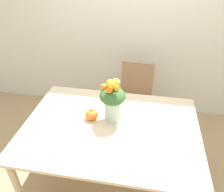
% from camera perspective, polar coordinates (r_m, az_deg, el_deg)
% --- Properties ---
extents(ground_plane, '(12.00, 12.00, 0.00)m').
position_cam_1_polar(ground_plane, '(2.45, -0.31, -21.49)').
color(ground_plane, tan).
extents(wall_back, '(8.00, 0.06, 2.70)m').
position_cam_1_polar(wall_back, '(2.86, 4.94, 20.34)').
color(wall_back, silver).
rests_on(wall_back, ground_plane).
extents(dining_table, '(1.48, 1.06, 0.78)m').
position_cam_1_polar(dining_table, '(1.93, -0.37, -9.79)').
color(dining_table, beige).
rests_on(dining_table, ground_plane).
extents(flower_vase, '(0.22, 0.23, 0.40)m').
position_cam_1_polar(flower_vase, '(1.82, -0.03, -1.17)').
color(flower_vase, '#B2CCBC').
rests_on(flower_vase, dining_table).
extents(pumpkin, '(0.11, 0.11, 0.10)m').
position_cam_1_polar(pumpkin, '(1.92, -5.35, -4.83)').
color(pumpkin, orange).
rests_on(pumpkin, dining_table).
extents(dining_chair_near_window, '(0.45, 0.45, 0.90)m').
position_cam_1_polar(dining_chair_near_window, '(2.76, 5.88, -0.47)').
color(dining_chair_near_window, '#9E7A56').
rests_on(dining_chair_near_window, ground_plane).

